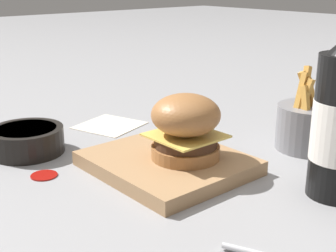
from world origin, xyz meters
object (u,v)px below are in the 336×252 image
(side_bowl, at_px, (27,139))
(fries_basket, at_px, (309,126))
(serving_board, at_px, (168,163))
(burger, at_px, (186,126))

(side_bowl, bearing_deg, fries_basket, -128.26)
(serving_board, height_order, fries_basket, fries_basket)
(burger, relative_size, side_bowl, 0.84)
(fries_basket, xyz_separation_m, side_bowl, (0.30, 0.38, -0.02))
(serving_board, relative_size, burger, 2.19)
(side_bowl, bearing_deg, serving_board, -148.20)
(serving_board, distance_m, side_bowl, 0.25)
(fries_basket, height_order, side_bowl, fries_basket)
(burger, bearing_deg, fries_basket, -105.90)
(serving_board, height_order, side_bowl, side_bowl)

